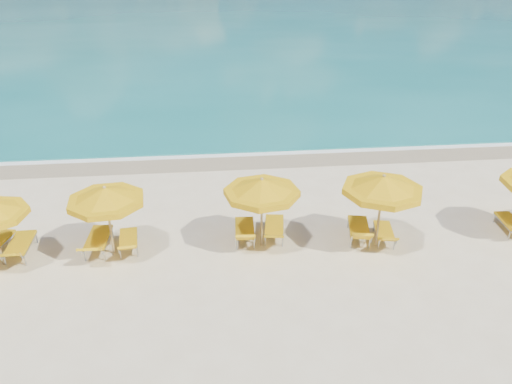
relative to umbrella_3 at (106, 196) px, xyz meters
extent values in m
plane|color=beige|center=(4.71, 0.01, -2.04)|extent=(120.00, 120.00, 0.00)
cube|color=#136B6A|center=(4.71, 48.01, -2.04)|extent=(120.00, 80.00, 0.30)
cube|color=tan|center=(4.71, 7.41, -2.04)|extent=(120.00, 2.60, 0.01)
cube|color=white|center=(4.71, 8.21, -2.04)|extent=(120.00, 1.20, 0.03)
cube|color=white|center=(-1.29, 17.01, -2.04)|extent=(14.00, 0.36, 0.05)
cube|color=white|center=(12.71, 24.01, -2.04)|extent=(18.00, 0.30, 0.05)
cylinder|color=tan|center=(0.00, 0.00, -0.90)|extent=(0.07, 0.07, 2.29)
cone|color=#E7AC0B|center=(0.00, 0.00, 0.07)|extent=(2.92, 2.92, 0.46)
cylinder|color=#E7AC0B|center=(0.00, 0.00, -0.16)|extent=(2.94, 2.94, 0.18)
sphere|color=tan|center=(0.00, 0.00, 0.30)|extent=(0.10, 0.10, 0.10)
cylinder|color=tan|center=(4.73, 0.00, -0.87)|extent=(0.07, 0.07, 2.34)
cone|color=#E7AC0B|center=(4.73, 0.00, 0.11)|extent=(2.78, 2.78, 0.47)
cylinder|color=#E7AC0B|center=(4.73, 0.00, -0.12)|extent=(2.81, 2.81, 0.19)
sphere|color=tan|center=(4.73, 0.00, 0.35)|extent=(0.10, 0.10, 0.10)
cylinder|color=tan|center=(8.44, -0.41, -0.81)|extent=(0.08, 0.08, 2.46)
cone|color=#E7AC0B|center=(8.44, -0.41, 0.22)|extent=(2.62, 2.62, 0.49)
cylinder|color=#E7AC0B|center=(8.44, -0.41, -0.02)|extent=(2.64, 2.64, 0.20)
sphere|color=tan|center=(8.44, -0.41, 0.47)|extent=(0.11, 0.11, 0.11)
cube|color=#E7B10E|center=(-2.89, 0.29, -1.64)|extent=(0.65, 1.41, 0.09)
cube|color=#E7B10E|center=(-2.88, -0.69, -1.46)|extent=(0.64, 0.61, 0.42)
cube|color=#E7B10E|center=(-0.50, 0.35, -1.63)|extent=(0.70, 1.47, 0.09)
cube|color=#E7B10E|center=(-0.54, -0.65, -1.44)|extent=(0.67, 0.65, 0.43)
cube|color=#E7B10E|center=(0.45, 0.29, -1.69)|extent=(0.69, 1.29, 0.08)
cube|color=#E7B10E|center=(0.55, -0.55, -1.51)|extent=(0.61, 0.58, 0.40)
cube|color=#E7B10E|center=(4.22, 0.48, -1.64)|extent=(0.69, 1.42, 0.09)
cube|color=#E7B10E|center=(4.17, -0.45, -1.43)|extent=(0.65, 0.59, 0.48)
cube|color=#E7B10E|center=(5.23, 0.57, -1.65)|extent=(0.81, 1.44, 0.08)
cube|color=#E7B10E|center=(5.09, -0.39, -1.49)|extent=(0.69, 0.69, 0.38)
cube|color=#E7B10E|center=(8.01, 0.16, -1.63)|extent=(0.90, 1.51, 0.09)
cube|color=#E7B10E|center=(7.82, -0.78, -1.41)|extent=(0.73, 0.67, 0.50)
cube|color=#E7B10E|center=(8.81, -0.06, -1.69)|extent=(0.74, 1.28, 0.07)
cube|color=#E7B10E|center=(8.67, -0.88, -1.52)|extent=(0.62, 0.59, 0.39)
cube|color=#E7B10E|center=(13.30, 0.12, -1.69)|extent=(0.66, 1.28, 0.08)
camera|label=1|loc=(3.15, -13.75, 6.81)|focal=35.00mm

